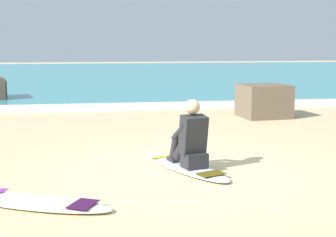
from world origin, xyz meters
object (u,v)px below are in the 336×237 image
at_px(shoreline_rock, 264,101).
at_px(surfer_seated, 191,140).
at_px(surfboard_main, 184,166).
at_px(surfboard_spare_near, 34,202).

bearing_deg(shoreline_rock, surfer_seated, -120.55).
height_order(surfer_seated, shoreline_rock, surfer_seated).
height_order(surfboard_main, surfer_seated, surfer_seated).
relative_size(surfer_seated, shoreline_rock, 0.86).
relative_size(surfboard_spare_near, shoreline_rock, 1.77).
xyz_separation_m(surfboard_main, surfer_seated, (0.06, -0.12, 0.40)).
bearing_deg(shoreline_rock, surfboard_spare_near, -129.07).
relative_size(surfboard_main, surfer_seated, 2.18).
distance_m(surfboard_spare_near, shoreline_rock, 7.67).
bearing_deg(surfboard_spare_near, surfboard_main, 34.03).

